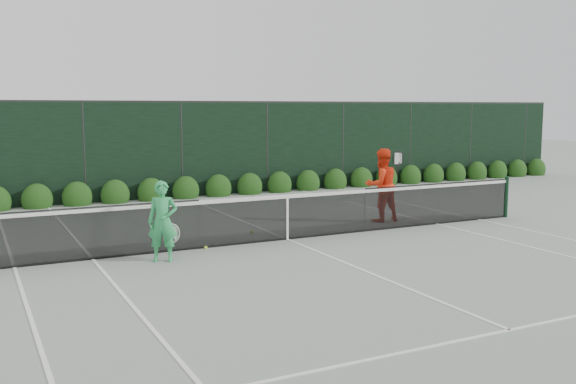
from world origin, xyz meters
name	(u,v)px	position (x,y,z in m)	size (l,w,h in m)	color
ground	(287,240)	(0.00, 0.00, 0.00)	(80.00, 80.00, 0.00)	gray
tennis_net	(286,216)	(-0.02, 0.00, 0.53)	(12.90, 0.10, 1.07)	#11341C
player_woman	(163,222)	(-2.95, -0.71, 0.75)	(0.68, 0.55, 1.51)	green
player_man	(381,185)	(3.13, 0.96, 0.92)	(0.96, 0.73, 1.84)	#FB3715
court_lines	(287,239)	(0.00, 0.00, 0.01)	(11.03, 23.83, 0.01)	white
windscreen_fence	(356,184)	(0.00, -2.71, 1.51)	(32.00, 21.07, 3.06)	black
hedge_row	(186,191)	(0.00, 7.15, 0.23)	(31.66, 0.65, 0.94)	#11350E
tennis_balls	(284,232)	(0.22, 0.60, 0.03)	(4.94, 1.17, 0.07)	#D2F636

